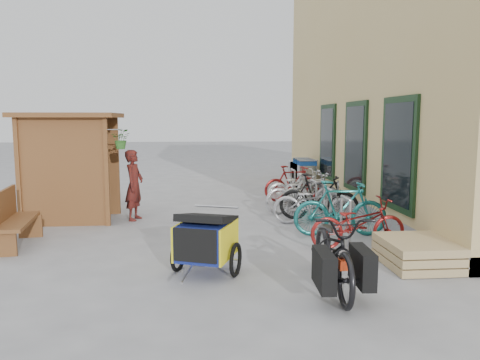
{
  "coord_description": "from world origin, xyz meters",
  "views": [
    {
      "loc": [
        -0.35,
        -8.16,
        2.26
      ],
      "look_at": [
        0.5,
        1.5,
        1.0
      ],
      "focal_mm": 35.0,
      "sensor_mm": 36.0,
      "label": 1
    }
  ],
  "objects": [
    {
      "name": "bike_6",
      "position": [
        2.3,
        4.07,
        0.46
      ],
      "size": [
        1.86,
        1.01,
        0.93
      ],
      "primitive_type": "imported",
      "rotation": [
        0.0,
        0.0,
        1.8
      ],
      "color": "white",
      "rests_on": "ground"
    },
    {
      "name": "person_kiosk",
      "position": [
        -1.81,
        2.4,
        0.79
      ],
      "size": [
        0.51,
        0.66,
        1.59
      ],
      "primitive_type": "imported",
      "rotation": [
        0.0,
        0.0,
        1.32
      ],
      "color": "maroon",
      "rests_on": "ground"
    },
    {
      "name": "bike_7",
      "position": [
        2.24,
        4.59,
        0.5
      ],
      "size": [
        1.71,
        0.77,
        0.99
      ],
      "primitive_type": "imported",
      "rotation": [
        0.0,
        0.0,
        1.76
      ],
      "color": "maroon",
      "rests_on": "ground"
    },
    {
      "name": "shopping_carts",
      "position": [
        3.0,
        6.84,
        0.59
      ],
      "size": [
        0.57,
        1.91,
        1.02
      ],
      "color": "silver",
      "rests_on": "ground"
    },
    {
      "name": "kiosk",
      "position": [
        -3.28,
        2.47,
        1.55
      ],
      "size": [
        2.49,
        1.65,
        2.4
      ],
      "color": "brown",
      "rests_on": "ground"
    },
    {
      "name": "bike_2",
      "position": [
        2.12,
        1.56,
        0.47
      ],
      "size": [
        1.9,
        1.08,
        0.95
      ],
      "primitive_type": "imported",
      "rotation": [
        0.0,
        0.0,
        1.3
      ],
      "color": "#A2A1A6",
      "rests_on": "ground"
    },
    {
      "name": "bike_3",
      "position": [
        2.3,
        1.95,
        0.53
      ],
      "size": [
        1.84,
        1.01,
        1.06
      ],
      "primitive_type": "imported",
      "rotation": [
        0.0,
        0.0,
        1.26
      ],
      "color": "black",
      "rests_on": "ground"
    },
    {
      "name": "cargo_bike",
      "position": [
        1.43,
        -2.28,
        0.53
      ],
      "size": [
        0.83,
        2.09,
        1.08
      ],
      "rotation": [
        0.0,
        0.0,
        -0.05
      ],
      "color": "black",
      "rests_on": "ground"
    },
    {
      "name": "bike_4",
      "position": [
        2.14,
        2.81,
        0.5
      ],
      "size": [
        1.97,
        0.91,
        1.0
      ],
      "primitive_type": "imported",
      "rotation": [
        0.0,
        0.0,
        1.71
      ],
      "color": "#A2A1A6",
      "rests_on": "ground"
    },
    {
      "name": "child_trailer",
      "position": [
        -0.26,
        -1.45,
        0.53
      ],
      "size": [
        1.08,
        1.65,
        0.96
      ],
      "rotation": [
        0.0,
        0.0,
        -0.36
      ],
      "color": "navy",
      "rests_on": "ground"
    },
    {
      "name": "bike_0",
      "position": [
        2.42,
        -0.35,
        0.45
      ],
      "size": [
        1.75,
        0.7,
        0.9
      ],
      "primitive_type": "imported",
      "rotation": [
        0.0,
        0.0,
        1.63
      ],
      "color": "maroon",
      "rests_on": "ground"
    },
    {
      "name": "bike_1",
      "position": [
        2.37,
        0.55,
        0.55
      ],
      "size": [
        1.85,
        0.66,
        1.09
      ],
      "primitive_type": "imported",
      "rotation": [
        0.0,
        0.0,
        1.49
      ],
      "color": "#1B6D6C",
      "rests_on": "ground"
    },
    {
      "name": "building",
      "position": [
        6.49,
        4.5,
        3.49
      ],
      "size": [
        6.07,
        13.0,
        7.0
      ],
      "color": "tan",
      "rests_on": "ground"
    },
    {
      "name": "bike_rack",
      "position": [
        2.3,
        2.4,
        0.52
      ],
      "size": [
        0.05,
        5.35,
        0.86
      ],
      "color": "#A5A8AD",
      "rests_on": "ground"
    },
    {
      "name": "pallet_stack",
      "position": [
        3.0,
        -1.4,
        0.21
      ],
      "size": [
        1.0,
        1.2,
        0.4
      ],
      "color": "tan",
      "rests_on": "ground"
    },
    {
      "name": "bench",
      "position": [
        -3.68,
        0.31,
        0.52
      ],
      "size": [
        0.69,
        1.65,
        1.02
      ],
      "rotation": [
        0.0,
        0.0,
        0.13
      ],
      "color": "brown",
      "rests_on": "ground"
    },
    {
      "name": "ground",
      "position": [
        0.0,
        0.0,
        0.0
      ],
      "size": [
        80.0,
        80.0,
        0.0
      ],
      "primitive_type": "plane",
      "color": "#9C9C9F"
    },
    {
      "name": "bike_5",
      "position": [
        2.4,
        3.08,
        0.48
      ],
      "size": [
        1.64,
        0.84,
        0.95
      ],
      "primitive_type": "imported",
      "rotation": [
        0.0,
        0.0,
        1.83
      ],
      "color": "white",
      "rests_on": "ground"
    }
  ]
}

